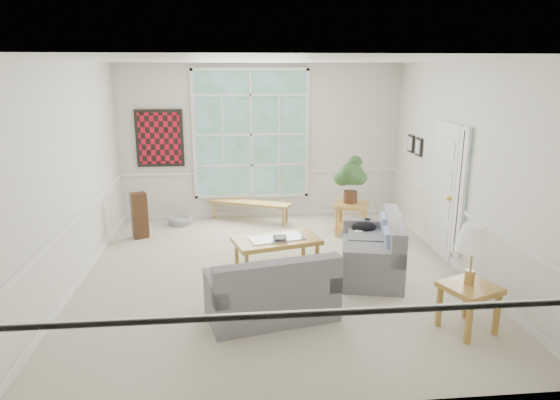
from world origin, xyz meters
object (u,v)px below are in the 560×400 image
object	(u,v)px
loveseat_right	(371,245)
end_table	(351,219)
coffee_table	(277,253)
side_table	(468,308)
loveseat_front	(271,285)

from	to	relation	value
loveseat_right	end_table	size ratio (longest dim) A/B	2.77
end_table	coffee_table	bearing A→B (deg)	-135.36
loveseat_right	side_table	world-z (taller)	loveseat_right
loveseat_front	coffee_table	bearing A→B (deg)	69.87
coffee_table	side_table	size ratio (longest dim) A/B	2.25
loveseat_front	end_table	bearing A→B (deg)	47.87
loveseat_right	coffee_table	bearing A→B (deg)	179.40
side_table	coffee_table	bearing A→B (deg)	134.30
coffee_table	side_table	world-z (taller)	side_table
end_table	side_table	size ratio (longest dim) A/B	1.03
side_table	loveseat_front	bearing A→B (deg)	166.19
loveseat_front	side_table	world-z (taller)	loveseat_front
loveseat_right	end_table	world-z (taller)	loveseat_right
loveseat_front	coffee_table	distance (m)	1.52
coffee_table	side_table	bearing A→B (deg)	-60.64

